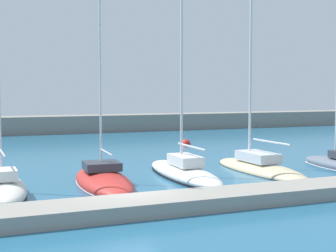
{
  "coord_description": "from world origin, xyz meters",
  "views": [
    {
      "loc": [
        -6.18,
        -19.29,
        4.68
      ],
      "look_at": [
        3.09,
        3.27,
        2.95
      ],
      "focal_mm": 52.77,
      "sensor_mm": 36.0,
      "label": 1
    }
  ],
  "objects_px": {
    "sailboat_ivory_fourth": "(2,187)",
    "sailboat_red_fifth": "(103,181)",
    "sailboat_white_sixth": "(184,170)",
    "sailboat_sand_seventh": "(260,167)",
    "mooring_buoy_red": "(186,144)"
  },
  "relations": [
    {
      "from": "sailboat_sand_seventh",
      "to": "mooring_buoy_red",
      "type": "xyz_separation_m",
      "value": [
        2.05,
        14.98,
        -0.23
      ]
    },
    {
      "from": "sailboat_ivory_fourth",
      "to": "sailboat_sand_seventh",
      "type": "height_order",
      "value": "sailboat_sand_seventh"
    },
    {
      "from": "sailboat_sand_seventh",
      "to": "sailboat_red_fifth",
      "type": "bearing_deg",
      "value": 93.58
    },
    {
      "from": "sailboat_ivory_fourth",
      "to": "sailboat_sand_seventh",
      "type": "bearing_deg",
      "value": -85.84
    },
    {
      "from": "sailboat_ivory_fourth",
      "to": "sailboat_red_fifth",
      "type": "distance_m",
      "value": 4.83
    },
    {
      "from": "sailboat_ivory_fourth",
      "to": "sailboat_white_sixth",
      "type": "bearing_deg",
      "value": -84.74
    },
    {
      "from": "sailboat_white_sixth",
      "to": "mooring_buoy_red",
      "type": "distance_m",
      "value": 16.71
    },
    {
      "from": "sailboat_ivory_fourth",
      "to": "mooring_buoy_red",
      "type": "bearing_deg",
      "value": -45.79
    },
    {
      "from": "sailboat_white_sixth",
      "to": "mooring_buoy_red",
      "type": "height_order",
      "value": "sailboat_white_sixth"
    },
    {
      "from": "sailboat_sand_seventh",
      "to": "mooring_buoy_red",
      "type": "distance_m",
      "value": 15.12
    },
    {
      "from": "sailboat_ivory_fourth",
      "to": "sailboat_white_sixth",
      "type": "relative_size",
      "value": 0.87
    },
    {
      "from": "mooring_buoy_red",
      "to": "sailboat_ivory_fourth",
      "type": "bearing_deg",
      "value": -135.6
    },
    {
      "from": "sailboat_red_fifth",
      "to": "sailboat_white_sixth",
      "type": "bearing_deg",
      "value": -81.19
    },
    {
      "from": "sailboat_ivory_fourth",
      "to": "sailboat_red_fifth",
      "type": "relative_size",
      "value": 1.02
    },
    {
      "from": "sailboat_ivory_fourth",
      "to": "sailboat_red_fifth",
      "type": "xyz_separation_m",
      "value": [
        4.81,
        0.43,
        -0.12
      ]
    }
  ]
}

